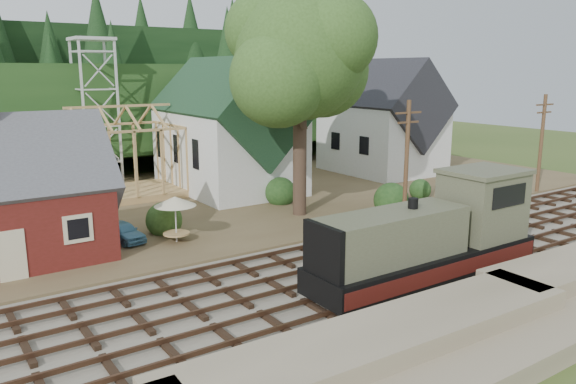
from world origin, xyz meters
TOP-DOWN VIEW (x-y plane):
  - ground at (0.00, 0.00)m, footprint 140.00×140.00m
  - embankment at (0.00, -8.50)m, footprint 64.00×5.00m
  - railroad_bed at (0.00, 0.00)m, footprint 64.00×11.00m
  - village_flat at (0.00, 18.00)m, footprint 64.00×26.00m
  - hillside at (0.00, 42.00)m, footprint 70.00×28.96m
  - ridge at (0.00, 58.00)m, footprint 80.00×20.00m
  - church at (2.00, 19.68)m, footprint 8.40×15.17m
  - farmhouse at (18.00, 19.00)m, footprint 8.40×10.80m
  - timber_frame at (-6.00, 22.00)m, footprint 8.20×6.20m
  - lattice_tower at (-6.00, 28.00)m, footprint 3.20×3.20m
  - big_tree at (2.17, 10.08)m, footprint 10.90×8.40m
  - telegraph_pole_near at (7.00, 5.20)m, footprint 2.20×0.28m
  - telegraph_pole_far at (22.00, 5.20)m, footprint 2.20×0.28m
  - locomotive at (0.44, -3.00)m, footprint 12.33×3.08m
  - car_blue at (-9.84, 10.63)m, footprint 1.96×3.54m
  - car_red at (18.00, 18.88)m, footprint 5.14×3.17m
  - patio_set at (-7.36, 8.89)m, footprint 2.35×2.35m

SIDE VIEW (x-z plane):
  - ground at x=0.00m, z-range 0.00..0.00m
  - embankment at x=0.00m, z-range -0.80..0.80m
  - hillside at x=0.00m, z-range -6.37..6.37m
  - ridge at x=0.00m, z-range -6.00..6.00m
  - railroad_bed at x=0.00m, z-range 0.00..0.16m
  - village_flat at x=0.00m, z-range 0.00..0.30m
  - car_blue at x=-9.84m, z-range 0.30..1.44m
  - car_red at x=18.00m, z-range 0.30..1.63m
  - locomotive at x=0.44m, z-range -0.29..4.63m
  - patio_set at x=-7.36m, z-range 1.22..3.84m
  - timber_frame at x=-6.00m, z-range -0.23..6.76m
  - telegraph_pole_near at x=7.00m, z-range 0.25..8.25m
  - telegraph_pole_far at x=22.00m, z-range 0.25..8.25m
  - farmhouse at x=18.00m, z-range -0.43..10.17m
  - church at x=2.00m, z-range -1.32..11.68m
  - lattice_tower at x=-6.00m, z-range 3.97..16.10m
  - big_tree at x=2.17m, z-range 2.87..17.57m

